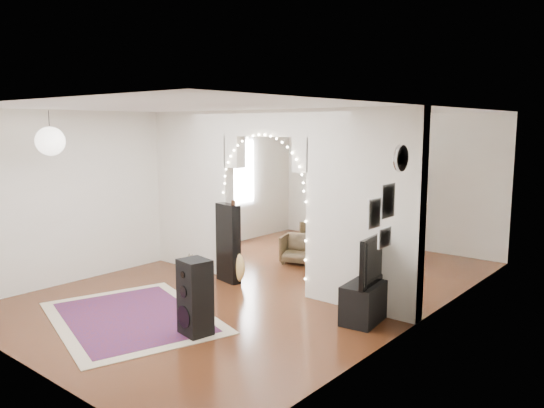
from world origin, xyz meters
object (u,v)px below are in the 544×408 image
Objects in this scene: dining_table at (379,215)px; dining_chair_left at (314,232)px; floor_speaker at (195,298)px; media_console at (369,299)px; acoustic_guitar at (234,253)px; dining_chair_right at (298,249)px; bookcase at (360,204)px.

dining_chair_left is at bearing -158.27° from dining_table.
media_console is at bearing 64.61° from floor_speaker.
media_console reaches higher than dining_chair_left.
acoustic_guitar is 1.96× the size of dining_chair_right.
dining_chair_left is 1.85m from dining_chair_right.
bookcase is 3.08× the size of dining_chair_right.
floor_speaker reaches higher than dining_table.
floor_speaker reaches higher than dining_chair_left.
acoustic_guitar is 0.64× the size of bookcase.
dining_chair_left is at bearing 112.33° from acoustic_guitar.
floor_speaker is 0.52× the size of bookcase.
acoustic_guitar reaches higher than dining_chair_right.
dining_chair_right is (-2.36, 1.62, 0.01)m from media_console.
acoustic_guitar is 0.88× the size of dining_table.
bookcase reaches higher than floor_speaker.
floor_speaker is 5.47m from bookcase.
media_console is (2.40, 0.00, -0.24)m from acoustic_guitar.
dining_table reaches higher than dining_chair_left.
acoustic_guitar is at bearing -84.47° from bookcase.
dining_chair_right reaches higher than dining_chair_left.
dining_chair_left is at bearing -155.19° from bookcase.
acoustic_guitar is at bearing -92.89° from dining_table.
dining_table is at bearing 22.20° from bookcase.
dining_chair_right is (-0.12, -1.94, -0.62)m from bookcase.
acoustic_guitar is at bearing 131.59° from floor_speaker.
acoustic_guitar is 2.12m from floor_speaker.
dining_chair_left is at bearing 127.21° from media_console.
dining_chair_right is (0.04, 1.62, -0.23)m from acoustic_guitar.
bookcase is 3.71× the size of dining_chair_left.
bookcase is at bearing 65.74° from dining_chair_right.
dining_table is 1.46m from dining_chair_left.
dining_chair_left is (-1.34, -0.38, -0.47)m from dining_table.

